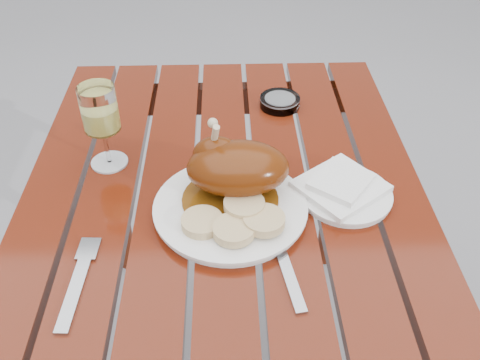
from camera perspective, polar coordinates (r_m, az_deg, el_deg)
name	(u,v)px	position (r m, az deg, el deg)	size (l,w,h in m)	color
table	(227,328)	(1.30, -1.37, -15.50)	(0.80, 1.20, 0.75)	maroon
dinner_plate	(230,209)	(1.01, -1.03, -3.09)	(0.29, 0.29, 0.02)	white
roast_duck	(234,167)	(1.01, -0.60, 1.35)	(0.21, 0.19, 0.14)	#5D330A
bread_dumplings	(236,219)	(0.96, -0.43, -4.20)	(0.19, 0.13, 0.03)	#E4C18B
wine_glass	(103,127)	(1.12, -14.42, 5.48)	(0.08, 0.08, 0.18)	#F6F170
side_plate	(346,195)	(1.06, 11.21, -1.56)	(0.18, 0.18, 0.01)	white
napkin	(341,186)	(1.06, 10.68, -0.67)	(0.15, 0.14, 0.01)	white
ashtray	(280,102)	(1.32, 4.27, 8.32)	(0.10, 0.10, 0.02)	#B2B7BC
fork	(76,286)	(0.93, -17.06, -10.78)	(0.02, 0.18, 0.01)	gray
knife	(285,265)	(0.92, 4.84, -9.00)	(0.02, 0.20, 0.01)	gray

